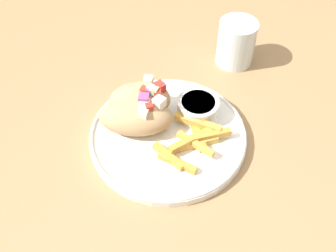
% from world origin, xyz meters
% --- Properties ---
extents(table, '(1.54, 1.54, 0.76)m').
position_xyz_m(table, '(0.00, 0.00, 0.70)').
color(table, '#9E7A51').
rests_on(table, ground_plane).
extents(plate, '(0.27, 0.27, 0.02)m').
position_xyz_m(plate, '(-0.01, -0.03, 0.77)').
color(plate, white).
rests_on(plate, table).
extents(pita_sandwich_near, '(0.14, 0.11, 0.06)m').
position_xyz_m(pita_sandwich_near, '(-0.06, -0.03, 0.80)').
color(pita_sandwich_near, tan).
rests_on(pita_sandwich_near, plate).
extents(pita_sandwich_far, '(0.13, 0.11, 0.07)m').
position_xyz_m(pita_sandwich_far, '(-0.07, 0.00, 0.80)').
color(pita_sandwich_far, tan).
rests_on(pita_sandwich_far, plate).
extents(fries_pile, '(0.11, 0.11, 0.02)m').
position_xyz_m(fries_pile, '(0.04, -0.03, 0.78)').
color(fries_pile, gold).
rests_on(fries_pile, plate).
extents(sauce_ramekin, '(0.08, 0.08, 0.03)m').
position_xyz_m(sauce_ramekin, '(0.02, 0.03, 0.79)').
color(sauce_ramekin, white).
rests_on(sauce_ramekin, plate).
extents(water_glass, '(0.08, 0.08, 0.09)m').
position_xyz_m(water_glass, '(0.04, 0.22, 0.80)').
color(water_glass, silver).
rests_on(water_glass, table).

